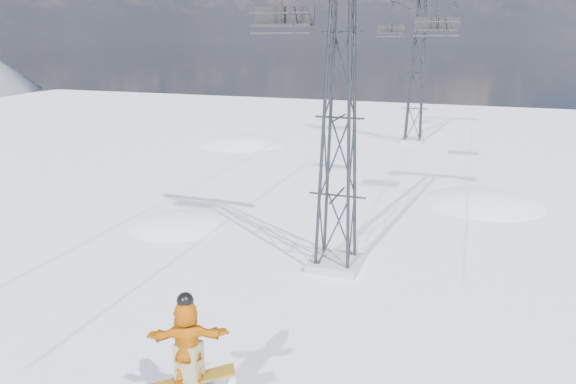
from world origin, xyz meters
The scene contains 6 objects.
snow_terrain centered at (-4.77, 21.24, -9.59)m, with size 39.00×37.00×22.00m.
lift_tower_near centered at (0.80, 8.00, 5.47)m, with size 5.20×1.80×11.43m.
lift_tower_far centered at (0.80, 33.00, 5.47)m, with size 5.20×1.80×11.43m.
lift_chair_near centered at (-1.40, 8.48, 8.73)m, with size 2.14×0.62×2.65m.
lift_chair_mid centered at (3.00, 18.73, 8.70)m, with size 2.17×0.62×2.69m.
lift_chair_far centered at (-1.40, 33.16, 8.71)m, with size 2.16×0.62×2.67m.
Camera 1 is at (4.91, -8.90, 8.05)m, focal length 32.00 mm.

